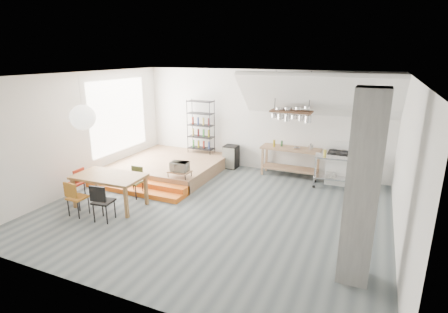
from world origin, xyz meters
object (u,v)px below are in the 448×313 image
at_px(stove, 337,167).
at_px(rolling_cart, 331,167).
at_px(dining_table, 109,179).
at_px(mini_fridge, 231,157).

relative_size(stove, rolling_cart, 1.21).
distance_m(stove, rolling_cart, 0.49).
bearing_deg(stove, dining_table, -141.02).
bearing_deg(dining_table, stove, 36.44).
bearing_deg(rolling_cart, stove, 69.66).
height_order(stove, mini_fridge, stove).
distance_m(rolling_cart, mini_fridge, 3.31).
relative_size(rolling_cart, mini_fridge, 1.29).
height_order(stove, dining_table, stove).
height_order(stove, rolling_cart, stove).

